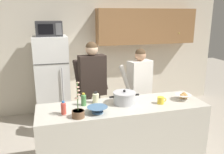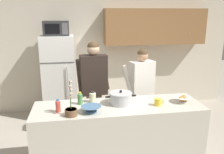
% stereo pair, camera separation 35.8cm
% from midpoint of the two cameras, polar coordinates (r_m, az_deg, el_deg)
% --- Properties ---
extents(back_wall_unit, '(6.00, 0.48, 2.60)m').
position_cam_midpoint_polar(back_wall_unit, '(5.22, 1.93, 7.61)').
color(back_wall_unit, beige).
rests_on(back_wall_unit, ground).
extents(kitchen_island, '(2.26, 0.68, 0.92)m').
position_cam_midpoint_polar(kitchen_island, '(3.35, 4.75, -14.33)').
color(kitchen_island, beige).
rests_on(kitchen_island, ground).
extents(refrigerator, '(0.64, 0.68, 1.70)m').
position_cam_midpoint_polar(refrigerator, '(4.84, -10.67, -0.18)').
color(refrigerator, white).
rests_on(refrigerator, ground).
extents(microwave, '(0.48, 0.37, 0.28)m').
position_cam_midpoint_polar(microwave, '(4.66, -11.27, 11.58)').
color(microwave, '#2D2D30').
rests_on(microwave, refrigerator).
extents(person_near_pot, '(0.55, 0.46, 1.69)m').
position_cam_midpoint_polar(person_near_pot, '(3.81, -1.82, -0.75)').
color(person_near_pot, '#726656').
rests_on(person_near_pot, ground).
extents(person_by_sink, '(0.56, 0.50, 1.57)m').
position_cam_midpoint_polar(person_by_sink, '(3.93, 9.74, -1.89)').
color(person_by_sink, '#726656').
rests_on(person_by_sink, ground).
extents(cooking_pot, '(0.42, 0.31, 0.20)m').
position_cam_midpoint_polar(cooking_pot, '(3.18, 5.38, -5.22)').
color(cooking_pot, silver).
rests_on(cooking_pot, kitchen_island).
extents(coffee_mug, '(0.13, 0.09, 0.10)m').
position_cam_midpoint_polar(coffee_mug, '(3.23, 14.30, -6.00)').
color(coffee_mug, yellow).
rests_on(coffee_mug, kitchen_island).
extents(bread_bowl, '(0.23, 0.23, 0.10)m').
position_cam_midpoint_polar(bread_bowl, '(3.43, 19.75, -5.11)').
color(bread_bowl, white).
rests_on(bread_bowl, kitchen_island).
extents(empty_bowl, '(0.26, 0.26, 0.08)m').
position_cam_midpoint_polar(empty_bowl, '(2.92, -1.59, -7.81)').
color(empty_bowl, '#4C7299').
rests_on(empty_bowl, kitchen_island).
extents(bottle_near_edge, '(0.07, 0.07, 0.17)m').
position_cam_midpoint_polar(bottle_near_edge, '(3.17, -4.60, -5.25)').
color(bottle_near_edge, '#4C8C4C').
rests_on(bottle_near_edge, kitchen_island).
extents(bottle_mid_counter, '(0.09, 0.09, 0.16)m').
position_cam_midpoint_polar(bottle_mid_counter, '(3.23, -1.58, -4.91)').
color(bottle_mid_counter, beige).
rests_on(bottle_mid_counter, kitchen_island).
extents(bottle_far_corner, '(0.06, 0.06, 0.17)m').
position_cam_midpoint_polar(bottle_far_corner, '(2.96, -9.67, -6.99)').
color(bottle_far_corner, '#D84C3F').
rests_on(bottle_far_corner, kitchen_island).
extents(potted_orchid, '(0.15, 0.15, 0.44)m').
position_cam_midpoint_polar(potted_orchid, '(2.83, -6.39, -8.20)').
color(potted_orchid, brown).
rests_on(potted_orchid, kitchen_island).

